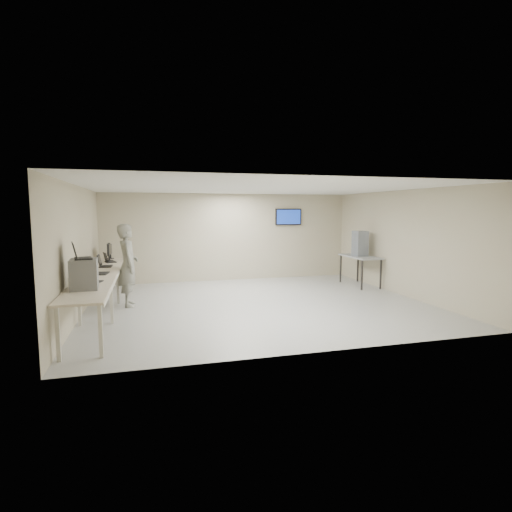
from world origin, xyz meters
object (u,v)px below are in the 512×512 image
object	(u,v)px
workbench	(100,277)
side_table	(360,258)
soldier	(128,265)
equipment_box	(84,274)

from	to	relation	value
workbench	side_table	size ratio (longest dim) A/B	3.98
workbench	soldier	world-z (taller)	soldier
workbench	soldier	xyz separation A→B (m)	(0.55, 0.59, 0.15)
equipment_box	side_table	distance (m)	7.96
equipment_box	workbench	bearing A→B (deg)	84.35
equipment_box	side_table	size ratio (longest dim) A/B	0.35
workbench	equipment_box	size ratio (longest dim) A/B	11.36
equipment_box	side_table	xyz separation A→B (m)	(7.25, 3.28, -0.33)
workbench	soldier	bearing A→B (deg)	46.58
soldier	equipment_box	bearing A→B (deg)	160.13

